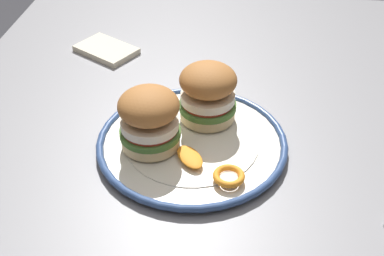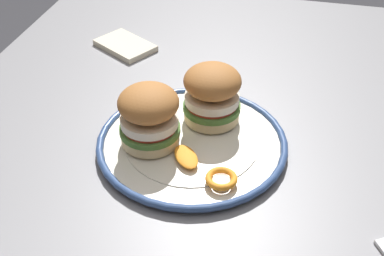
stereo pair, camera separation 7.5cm
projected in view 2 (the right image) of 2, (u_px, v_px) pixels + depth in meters
The scene contains 7 objects.
dining_table at pixel (215, 196), 0.87m from camera, with size 1.33×1.03×0.75m.
dinner_plate at pixel (192, 143), 0.83m from camera, with size 0.31×0.31×0.02m.
sandwich_half_left at pixel (149, 115), 0.79m from camera, with size 0.14×0.14×0.10m.
sandwich_half_right at pixel (212, 93), 0.84m from camera, with size 0.14×0.14×0.10m.
orange_peel_curled at pixel (221, 179), 0.74m from camera, with size 0.06×0.06×0.01m.
orange_peel_strip_long at pixel (186, 157), 0.78m from camera, with size 0.07×0.06×0.01m.
folded_napkin at pixel (125, 45), 1.10m from camera, with size 0.12×0.08×0.01m, color beige.
Camera 2 is at (-0.62, -0.11, 1.28)m, focal length 47.43 mm.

